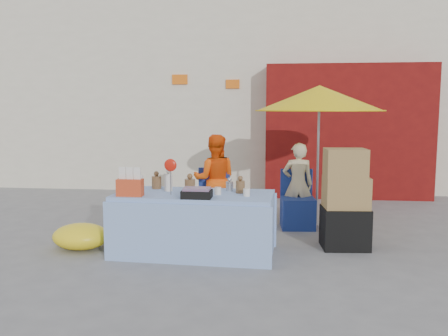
# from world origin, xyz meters

# --- Properties ---
(ground) EXTENTS (80.00, 80.00, 0.00)m
(ground) POSITION_xyz_m (0.00, 0.00, 0.00)
(ground) COLOR slate
(ground) RESTS_ON ground
(backdrop) EXTENTS (14.00, 8.00, 7.80)m
(backdrop) POSITION_xyz_m (0.52, 7.52, 3.10)
(backdrop) COLOR silver
(backdrop) RESTS_ON ground
(market_table) EXTENTS (1.97, 0.99, 1.17)m
(market_table) POSITION_xyz_m (-0.16, 0.20, 0.38)
(market_table) COLOR #8AA1DD
(market_table) RESTS_ON ground
(chair_left) EXTENTS (0.52, 0.51, 0.85)m
(chair_left) POSITION_xyz_m (-0.11, 1.61, 0.26)
(chair_left) COLOR navy
(chair_left) RESTS_ON ground
(chair_right) EXTENTS (0.52, 0.51, 0.85)m
(chair_right) POSITION_xyz_m (1.14, 1.61, 0.26)
(chair_right) COLOR navy
(chair_right) RESTS_ON ground
(vendor_orange) EXTENTS (0.70, 0.57, 1.36)m
(vendor_orange) POSITION_xyz_m (-0.11, 1.74, 0.68)
(vendor_orange) COLOR #FF540D
(vendor_orange) RESTS_ON ground
(vendor_beige) EXTENTS (0.48, 0.33, 1.25)m
(vendor_beige) POSITION_xyz_m (1.14, 1.74, 0.62)
(vendor_beige) COLOR beige
(vendor_beige) RESTS_ON ground
(umbrella) EXTENTS (1.90, 1.90, 2.09)m
(umbrella) POSITION_xyz_m (1.44, 1.89, 1.89)
(umbrella) COLOR gray
(umbrella) RESTS_ON ground
(box_stack) EXTENTS (0.60, 0.51, 1.26)m
(box_stack) POSITION_xyz_m (1.68, 0.64, 0.58)
(box_stack) COLOR black
(box_stack) RESTS_ON ground
(tarp_bundle) EXTENTS (0.84, 0.75, 0.32)m
(tarp_bundle) POSITION_xyz_m (-1.60, 0.22, 0.16)
(tarp_bundle) COLOR yellow
(tarp_bundle) RESTS_ON ground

